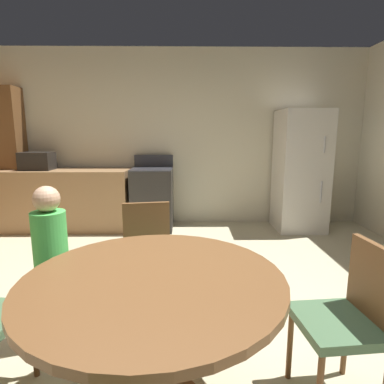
# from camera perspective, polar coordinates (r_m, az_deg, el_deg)

# --- Properties ---
(ground_plane) EXTENTS (14.00, 14.00, 0.00)m
(ground_plane) POSITION_cam_1_polar(r_m,az_deg,el_deg) (2.34, -5.15, -26.79)
(ground_plane) COLOR beige
(wall_back) EXTENTS (6.12, 0.12, 2.70)m
(wall_back) POSITION_cam_1_polar(r_m,az_deg,el_deg) (5.01, -2.74, 9.74)
(wall_back) COLOR beige
(wall_back) RESTS_ON ground
(kitchen_counter) EXTENTS (2.05, 0.60, 0.90)m
(kitchen_counter) POSITION_cam_1_polar(r_m,az_deg,el_deg) (5.07, -22.82, -1.30)
(kitchen_counter) COLOR #9E754C
(kitchen_counter) RESTS_ON ground
(pantry_column) EXTENTS (0.44, 0.36, 2.10)m
(pantry_column) POSITION_cam_1_polar(r_m,az_deg,el_deg) (5.51, -30.38, 5.26)
(pantry_column) COLOR brown
(pantry_column) RESTS_ON ground
(oven_range) EXTENTS (0.60, 0.60, 1.10)m
(oven_range) POSITION_cam_1_polar(r_m,az_deg,el_deg) (4.74, -7.20, -1.14)
(oven_range) COLOR #2D2B28
(oven_range) RESTS_ON ground
(refrigerator) EXTENTS (0.68, 0.68, 1.76)m
(refrigerator) POSITION_cam_1_polar(r_m,az_deg,el_deg) (4.88, 19.20, 3.62)
(refrigerator) COLOR silver
(refrigerator) RESTS_ON ground
(microwave) EXTENTS (0.44, 0.32, 0.26)m
(microwave) POSITION_cam_1_polar(r_m,az_deg,el_deg) (5.12, -26.41, 5.09)
(microwave) COLOR black
(microwave) RESTS_ON kitchen_counter
(dining_table) EXTENTS (1.23, 1.23, 0.76)m
(dining_table) POSITION_cam_1_polar(r_m,az_deg,el_deg) (1.60, -6.92, -19.98)
(dining_table) COLOR brown
(dining_table) RESTS_ON ground
(chair_east) EXTENTS (0.43, 0.43, 0.87)m
(chair_east) POSITION_cam_1_polar(r_m,az_deg,el_deg) (1.92, 26.97, -19.24)
(chair_east) COLOR brown
(chair_east) RESTS_ON ground
(chair_north) EXTENTS (0.46, 0.46, 0.87)m
(chair_north) POSITION_cam_1_polar(r_m,az_deg,el_deg) (2.56, -8.13, -10.57)
(chair_north) COLOR brown
(chair_north) RESTS_ON ground
(person_child) EXTENTS (0.31, 0.31, 1.09)m
(person_child) POSITION_cam_1_polar(r_m,az_deg,el_deg) (2.34, -24.23, -11.45)
(person_child) COLOR #665B51
(person_child) RESTS_ON ground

